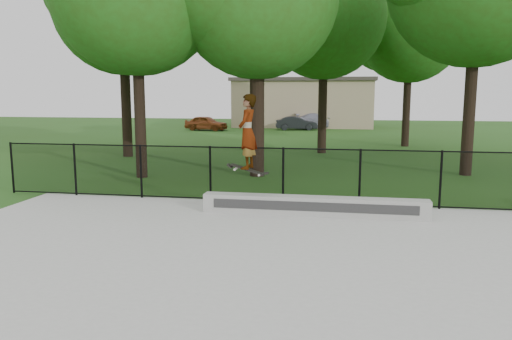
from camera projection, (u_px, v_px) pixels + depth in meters
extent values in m
plane|color=#274C15|center=(237.00, 289.00, 7.63)|extent=(100.00, 100.00, 0.00)
cube|color=#ADADA8|center=(237.00, 287.00, 7.63)|extent=(14.00, 12.00, 0.06)
cube|color=#AFAFAA|center=(314.00, 206.00, 12.01)|extent=(5.41, 0.40, 0.45)
imported|color=brown|center=(206.00, 123.00, 40.01)|extent=(3.62, 2.00, 1.17)
imported|color=black|center=(296.00, 123.00, 40.39)|extent=(3.20, 1.71, 1.10)
imported|color=#9B99AE|center=(320.00, 121.00, 42.31)|extent=(4.58, 3.03, 1.33)
cube|color=black|center=(248.00, 169.00, 12.13)|extent=(0.81, 0.23, 0.27)
imported|color=#9DBCCF|center=(247.00, 132.00, 11.99)|extent=(0.49, 0.69, 1.80)
cylinder|color=black|center=(12.00, 168.00, 14.61)|extent=(0.06, 0.06, 1.50)
cylinder|color=black|center=(75.00, 169.00, 14.27)|extent=(0.06, 0.06, 1.50)
cylinder|color=black|center=(141.00, 171.00, 13.93)|extent=(0.06, 0.06, 1.50)
cylinder|color=black|center=(210.00, 173.00, 13.59)|extent=(0.06, 0.06, 1.50)
cylinder|color=black|center=(283.00, 175.00, 13.25)|extent=(0.06, 0.06, 1.50)
cylinder|color=black|center=(360.00, 177.00, 12.91)|extent=(0.06, 0.06, 1.50)
cylinder|color=black|center=(441.00, 180.00, 12.57)|extent=(0.06, 0.06, 1.50)
cylinder|color=black|center=(283.00, 148.00, 13.14)|extent=(16.00, 0.04, 0.04)
cylinder|color=black|center=(283.00, 201.00, 13.36)|extent=(16.00, 0.04, 0.04)
cube|color=black|center=(283.00, 175.00, 13.25)|extent=(16.00, 0.01, 1.50)
cylinder|color=black|center=(323.00, 103.00, 24.69)|extent=(0.44, 0.44, 4.95)
sphere|color=#2B5115|center=(324.00, 18.00, 24.06)|extent=(5.94, 5.94, 5.94)
cylinder|color=black|center=(140.00, 109.00, 17.44)|extent=(0.44, 0.44, 4.85)
cylinder|color=black|center=(470.00, 103.00, 17.89)|extent=(0.44, 0.44, 5.27)
cylinder|color=black|center=(257.00, 111.00, 17.75)|extent=(0.44, 0.44, 4.70)
cylinder|color=black|center=(407.00, 103.00, 27.83)|extent=(0.44, 0.44, 4.82)
sphere|color=#2B5115|center=(410.00, 29.00, 27.22)|extent=(5.78, 5.78, 5.78)
cylinder|color=black|center=(126.00, 101.00, 23.28)|extent=(0.44, 0.44, 5.18)
sphere|color=#2B5115|center=(122.00, 6.00, 22.63)|extent=(6.21, 6.21, 6.21)
cube|color=tan|center=(304.00, 104.00, 44.66)|extent=(12.00, 6.00, 4.00)
cube|color=#3F3833|center=(304.00, 80.00, 44.33)|extent=(12.40, 6.40, 0.30)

